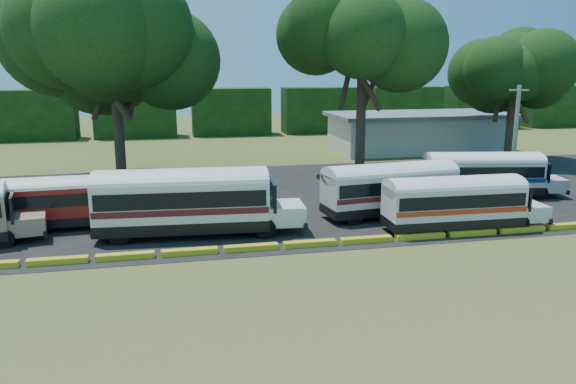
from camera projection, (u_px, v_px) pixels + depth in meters
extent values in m
plane|color=#40521B|center=(344.00, 251.00, 27.71)|extent=(160.00, 160.00, 0.00)
cube|color=black|center=(305.00, 196.00, 39.35)|extent=(64.00, 24.00, 0.02)
cube|color=gold|center=(58.00, 261.00, 25.83)|extent=(2.70, 0.45, 0.30)
cube|color=gold|center=(125.00, 256.00, 26.46)|extent=(2.70, 0.45, 0.30)
cube|color=gold|center=(190.00, 252.00, 27.08)|extent=(2.70, 0.45, 0.30)
cube|color=gold|center=(251.00, 248.00, 27.70)|extent=(2.70, 0.45, 0.30)
cube|color=gold|center=(310.00, 244.00, 28.32)|extent=(2.70, 0.45, 0.30)
cube|color=gold|center=(366.00, 240.00, 28.94)|extent=(2.70, 0.45, 0.30)
cube|color=gold|center=(420.00, 236.00, 29.56)|extent=(2.70, 0.45, 0.30)
cube|color=gold|center=(472.00, 233.00, 30.18)|extent=(2.70, 0.45, 0.30)
cube|color=gold|center=(521.00, 229.00, 30.80)|extent=(2.70, 0.45, 0.30)
cube|color=gold|center=(569.00, 226.00, 31.42)|extent=(2.70, 0.45, 0.30)
cube|color=#BAB2AA|center=(420.00, 134.00, 59.62)|extent=(18.00, 8.00, 3.60)
cube|color=#5B5D63|center=(421.00, 115.00, 59.17)|extent=(19.00, 9.00, 0.40)
cube|color=black|center=(33.00, 115.00, 67.81)|extent=(10.00, 4.00, 6.00)
cube|color=black|center=(136.00, 113.00, 70.29)|extent=(10.00, 4.00, 6.00)
cube|color=black|center=(231.00, 112.00, 72.78)|extent=(10.00, 4.00, 6.00)
cube|color=black|center=(320.00, 110.00, 75.26)|extent=(10.00, 4.00, 6.00)
cube|color=black|center=(404.00, 109.00, 77.74)|extent=(10.00, 4.00, 6.00)
cube|color=black|center=(482.00, 107.00, 80.23)|extent=(10.00, 4.00, 6.00)
cube|color=black|center=(555.00, 106.00, 82.71)|extent=(10.00, 4.00, 6.00)
cylinder|color=black|center=(4.00, 239.00, 27.97)|extent=(1.00, 0.43, 0.97)
cylinder|color=black|center=(7.00, 228.00, 29.85)|extent=(1.00, 0.43, 0.97)
cube|color=#9B785F|center=(28.00, 223.00, 29.21)|extent=(2.09, 2.40, 0.92)
cube|color=black|center=(13.00, 207.00, 28.77)|extent=(0.53, 2.23, 1.33)
cube|color=black|center=(46.00, 229.00, 29.60)|extent=(0.58, 2.37, 0.29)
cylinder|color=black|center=(102.00, 222.00, 31.07)|extent=(0.90, 0.29, 0.89)
cylinder|color=black|center=(103.00, 214.00, 32.87)|extent=(0.90, 0.29, 0.89)
cube|color=black|center=(36.00, 220.00, 31.05)|extent=(7.43, 2.60, 0.49)
cube|color=maroon|center=(34.00, 201.00, 30.81)|extent=(7.43, 2.60, 1.63)
cube|color=black|center=(34.00, 198.00, 30.77)|extent=(7.14, 2.64, 0.69)
ellipsoid|color=silver|center=(33.00, 187.00, 30.63)|extent=(7.43, 2.60, 1.00)
cube|color=maroon|center=(120.00, 210.00, 32.13)|extent=(1.70, 2.04, 0.85)
cube|color=black|center=(109.00, 196.00, 31.79)|extent=(0.24, 2.06, 1.23)
cube|color=black|center=(134.00, 215.00, 32.40)|extent=(0.27, 2.19, 0.27)
cylinder|color=black|center=(265.00, 229.00, 29.54)|extent=(1.12, 0.38, 1.10)
cylinder|color=black|center=(261.00, 217.00, 31.81)|extent=(1.12, 0.38, 1.10)
cylinder|color=black|center=(119.00, 235.00, 28.48)|extent=(1.12, 0.38, 1.10)
cylinder|color=black|center=(125.00, 222.00, 30.75)|extent=(1.12, 0.38, 1.10)
cube|color=black|center=(183.00, 223.00, 30.03)|extent=(9.19, 3.36, 0.61)
cube|color=#EBE8CD|center=(182.00, 199.00, 29.74)|extent=(9.19, 3.36, 2.01)
cube|color=black|center=(182.00, 195.00, 29.69)|extent=(8.83, 3.40, 0.85)
cube|color=#51141A|center=(183.00, 206.00, 29.83)|extent=(9.10, 3.39, 0.33)
ellipsoid|color=silver|center=(182.00, 181.00, 29.52)|extent=(9.19, 3.36, 1.24)
cube|color=#EBE8CD|center=(285.00, 213.00, 30.74)|extent=(2.14, 2.55, 1.05)
cube|color=black|center=(272.00, 194.00, 30.40)|extent=(0.34, 2.54, 1.51)
cube|color=black|center=(302.00, 220.00, 30.97)|extent=(0.38, 2.70, 0.33)
cube|color=black|center=(97.00, 228.00, 29.42)|extent=(0.38, 2.70, 0.33)
cylinder|color=black|center=(453.00, 207.00, 34.20)|extent=(1.01, 0.39, 0.98)
cylinder|color=black|center=(433.00, 200.00, 36.13)|extent=(1.01, 0.39, 0.98)
cylinder|color=black|center=(354.00, 217.00, 32.04)|extent=(1.01, 0.39, 0.98)
cylinder|color=black|center=(339.00, 208.00, 33.98)|extent=(1.01, 0.39, 0.98)
cube|color=black|center=(389.00, 206.00, 33.90)|extent=(8.31, 3.43, 0.54)
cube|color=beige|center=(390.00, 187.00, 33.64)|extent=(8.31, 3.43, 1.80)
cube|color=black|center=(390.00, 184.00, 33.59)|extent=(7.99, 3.45, 0.76)
cube|color=#58161B|center=(389.00, 193.00, 33.72)|extent=(8.23, 3.46, 0.30)
ellipsoid|color=silver|center=(390.00, 172.00, 33.44)|extent=(8.31, 3.43, 1.11)
cube|color=beige|center=(458.00, 195.00, 35.42)|extent=(2.02, 2.36, 0.93)
cube|color=black|center=(451.00, 181.00, 35.00)|extent=(0.42, 2.26, 1.35)
cube|color=black|center=(469.00, 200.00, 35.77)|extent=(0.47, 2.41, 0.30)
cube|color=black|center=(328.00, 213.00, 32.64)|extent=(0.47, 2.41, 0.30)
cylinder|color=black|center=(521.00, 224.00, 30.75)|extent=(0.92, 0.28, 0.92)
cylinder|color=black|center=(501.00, 215.00, 32.64)|extent=(0.92, 0.28, 0.92)
cylinder|color=black|center=(414.00, 230.00, 29.61)|extent=(0.92, 0.28, 0.92)
cylinder|color=black|center=(400.00, 220.00, 31.49)|extent=(0.92, 0.28, 0.92)
cube|color=black|center=(452.00, 220.00, 31.01)|extent=(7.59, 2.48, 0.51)
cube|color=silver|center=(453.00, 201.00, 30.77)|extent=(7.59, 2.48, 1.68)
cube|color=black|center=(454.00, 197.00, 30.72)|extent=(7.29, 2.53, 0.71)
cube|color=#B42F12|center=(453.00, 207.00, 30.84)|extent=(7.51, 2.52, 0.28)
ellipsoid|color=silver|center=(454.00, 186.00, 30.58)|extent=(7.59, 2.48, 1.03)
cube|color=silver|center=(528.00, 211.00, 31.79)|extent=(1.70, 2.06, 0.87)
cube|color=black|center=(520.00, 196.00, 31.48)|extent=(0.19, 2.11, 1.26)
cube|color=black|center=(539.00, 217.00, 32.01)|extent=(0.22, 2.25, 0.28)
cube|color=black|center=(388.00, 225.00, 30.35)|extent=(0.22, 2.25, 0.28)
cylinder|color=black|center=(541.00, 193.00, 37.99)|extent=(0.98, 0.44, 0.95)
cylinder|color=black|center=(527.00, 187.00, 39.96)|extent=(0.98, 0.44, 0.95)
cylinder|color=black|center=(447.00, 194.00, 37.82)|extent=(0.98, 0.44, 0.95)
cylinder|color=black|center=(438.00, 187.00, 39.80)|extent=(0.98, 0.44, 0.95)
cube|color=black|center=(482.00, 188.00, 38.85)|extent=(8.06, 3.77, 0.52)
cube|color=beige|center=(483.00, 172.00, 38.60)|extent=(8.06, 3.77, 1.73)
cube|color=black|center=(483.00, 169.00, 38.55)|extent=(7.77, 3.77, 0.73)
cube|color=navy|center=(482.00, 177.00, 38.68)|extent=(8.00, 3.79, 0.28)
ellipsoid|color=silver|center=(484.00, 160.00, 38.41)|extent=(8.06, 3.77, 1.06)
cube|color=beige|center=(549.00, 184.00, 38.91)|extent=(2.06, 2.36, 0.90)
cube|color=black|center=(542.00, 171.00, 38.69)|extent=(0.54, 2.16, 1.30)
cube|color=black|center=(560.00, 189.00, 39.01)|extent=(0.60, 2.31, 0.28)
cube|color=black|center=(427.00, 190.00, 38.77)|extent=(0.60, 2.31, 0.28)
cylinder|color=#322019|center=(119.00, 134.00, 43.11)|extent=(0.80, 0.80, 7.46)
cylinder|color=#322019|center=(133.00, 92.00, 43.08)|extent=(1.34, 2.70, 4.26)
cylinder|color=#322019|center=(104.00, 92.00, 42.99)|extent=(2.08, 2.36, 4.26)
cylinder|color=#322019|center=(112.00, 93.00, 41.13)|extent=(2.75, 0.90, 4.26)
ellipsoid|color=black|center=(113.00, 38.00, 41.52)|extent=(13.08, 13.08, 9.59)
cylinder|color=#322019|center=(361.00, 125.00, 46.37)|extent=(0.80, 0.80, 8.24)
cylinder|color=#322019|center=(374.00, 81.00, 46.26)|extent=(1.42, 2.93, 4.68)
cylinder|color=#322019|center=(347.00, 81.00, 46.17)|extent=(2.24, 2.55, 4.68)
cylinder|color=#322019|center=(365.00, 82.00, 44.31)|extent=(2.99, 0.95, 4.68)
ellipsoid|color=black|center=(363.00, 26.00, 44.62)|extent=(10.56, 10.56, 7.74)
cylinder|color=#322019|center=(510.00, 131.00, 51.99)|extent=(0.80, 0.80, 5.92)
cylinder|color=#322019|center=(521.00, 103.00, 52.10)|extent=(1.18, 2.25, 3.43)
cylinder|color=#322019|center=(498.00, 103.00, 52.02)|extent=(1.77, 1.99, 3.43)
cylinder|color=#322019|center=(519.00, 104.00, 50.16)|extent=(2.27, 0.82, 3.43)
ellipsoid|color=black|center=(516.00, 67.00, 50.70)|extent=(8.43, 8.43, 6.18)
cylinder|color=gray|center=(515.00, 135.00, 42.36)|extent=(0.30, 0.30, 7.50)
cube|color=gray|center=(519.00, 90.00, 41.61)|extent=(1.60, 0.12, 0.12)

